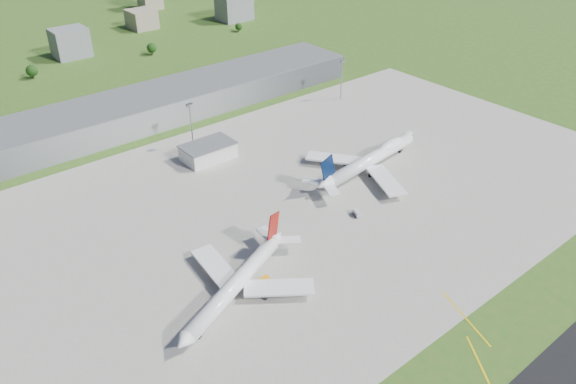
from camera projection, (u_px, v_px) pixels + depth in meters
ground at (146, 132)px, 319.78m from camera, size 1400.00×1400.00×0.00m
apron at (281, 207)px, 252.82m from camera, size 360.00×190.00×0.08m
terminal at (133, 112)px, 325.73m from camera, size 300.00×42.00×15.00m
ops_building at (208, 152)px, 290.23m from camera, size 26.00×16.00×8.00m
mast_center at (191, 118)px, 292.94m from camera, size 3.50×2.00×25.90m
mast_east at (342, 73)px, 352.64m from camera, size 3.50×2.00×25.90m
airliner_red_twin at (238, 282)px, 201.44m from camera, size 65.30×49.29×18.87m
airliner_blue_quad at (371, 159)px, 279.82m from camera, size 77.56×60.50×20.25m
tug_yellow at (264, 280)px, 208.68m from camera, size 4.09×2.72×1.88m
van_white_near at (357, 214)px, 246.07m from camera, size 3.72×5.31×2.49m
van_white_far at (409, 134)px, 314.57m from camera, size 4.71×2.56×2.37m
bldg_c at (70, 43)px, 430.15m from camera, size 26.00×20.00×22.00m
bldg_ce at (142, 19)px, 501.46m from camera, size 22.00×24.00×16.00m
bldg_e at (234, 5)px, 522.01m from camera, size 30.00×22.00×28.00m
tree_c at (32, 71)px, 391.40m from camera, size 8.10×8.10×9.90m
tree_e at (152, 48)px, 437.13m from camera, size 7.65×7.65×9.35m
tree_far_e at (239, 27)px, 493.07m from camera, size 6.30×6.30×7.70m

